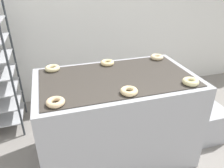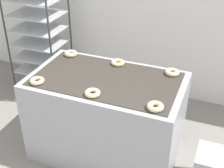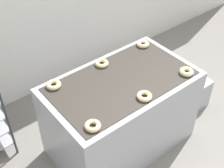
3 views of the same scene
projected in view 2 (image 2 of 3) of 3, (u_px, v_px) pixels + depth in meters
fryer_machine at (107, 117)px, 3.25m from camera, size 1.50×0.89×0.93m
baking_rack_cart at (39, 35)px, 4.15m from camera, size 0.68×0.54×1.68m
donut_near_left at (37, 81)px, 2.92m from camera, size 0.14×0.14×0.04m
donut_near_center at (93, 93)px, 2.74m from camera, size 0.14×0.14×0.04m
donut_near_right at (155, 106)px, 2.56m from camera, size 0.14×0.14×0.05m
donut_far_left at (71, 54)px, 3.43m from camera, size 0.14×0.14×0.05m
donut_far_center at (118, 63)px, 3.25m from camera, size 0.14×0.14×0.04m
donut_far_right at (172, 72)px, 3.07m from camera, size 0.14×0.14×0.04m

